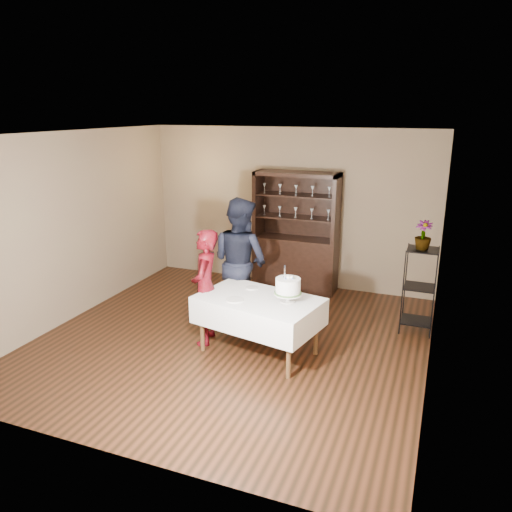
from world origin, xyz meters
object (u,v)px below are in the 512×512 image
object	(u,v)px
cake	(288,287)
potted_plant	(423,235)
plant_etagere	(419,287)
man	(240,261)
china_hutch	(296,251)
cake_table	(259,311)
woman	(205,287)

from	to	relation	value
cake	potted_plant	distance (m)	2.03
plant_etagere	man	xyz separation A→B (m)	(-2.42, -0.57, 0.26)
china_hutch	cake	size ratio (longest dim) A/B	4.29
plant_etagere	china_hutch	bearing A→B (deg)	153.17
cake	plant_etagere	bearing A→B (deg)	43.73
cake_table	cake	distance (m)	0.52
cake_table	woman	world-z (taller)	woman
man	potted_plant	distance (m)	2.51
china_hutch	woman	distance (m)	2.45
cake	china_hutch	bearing A→B (deg)	104.57
cake_table	man	size ratio (longest dim) A/B	0.90
woman	potted_plant	world-z (taller)	potted_plant
plant_etagere	woman	world-z (taller)	woman
cake	woman	bearing A→B (deg)	178.12
woman	potted_plant	bearing A→B (deg)	102.54
cake	potted_plant	world-z (taller)	potted_plant
cake_table	cake	xyz separation A→B (m)	(0.37, 0.01, 0.36)
cake_table	woman	distance (m)	0.79
cake	potted_plant	size ratio (longest dim) A/B	1.19
woman	man	xyz separation A→B (m)	(0.17, 0.78, 0.15)
woman	man	bearing A→B (deg)	153.28
potted_plant	cake_table	bearing A→B (deg)	-142.63
woman	potted_plant	distance (m)	2.96
potted_plant	cake	bearing A→B (deg)	-136.41
cake_table	man	bearing A→B (deg)	125.71
man	cake	world-z (taller)	man
plant_etagere	cake_table	bearing A→B (deg)	-142.45
man	potted_plant	size ratio (longest dim) A/B	4.67
man	cake	size ratio (longest dim) A/B	3.91
china_hutch	man	distance (m)	1.67
plant_etagere	potted_plant	world-z (taller)	potted_plant
china_hutch	man	bearing A→B (deg)	-101.78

